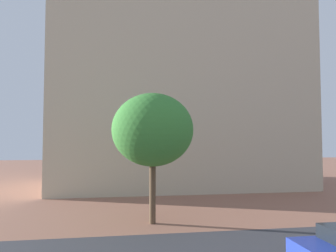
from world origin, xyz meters
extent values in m
plane|color=#93604C|center=(0.00, 10.00, 0.00)|extent=(120.00, 120.00, 0.00)
cube|color=beige|center=(3.58, 26.64, 8.76)|extent=(22.37, 12.40, 17.52)
cube|color=beige|center=(1.98, 26.64, 13.86)|extent=(5.61, 5.61, 27.73)
cylinder|color=beige|center=(-6.11, 21.94, 10.43)|extent=(2.80, 2.80, 20.87)
cylinder|color=beige|center=(13.26, 21.94, 10.42)|extent=(2.80, 2.80, 20.83)
cylinder|color=brown|center=(-0.36, 12.66, 1.55)|extent=(0.33, 0.33, 3.09)
ellipsoid|color=#387F33|center=(-0.36, 12.66, 4.77)|extent=(4.19, 4.19, 3.78)
camera|label=1|loc=(-1.99, -3.05, 4.16)|focal=32.78mm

